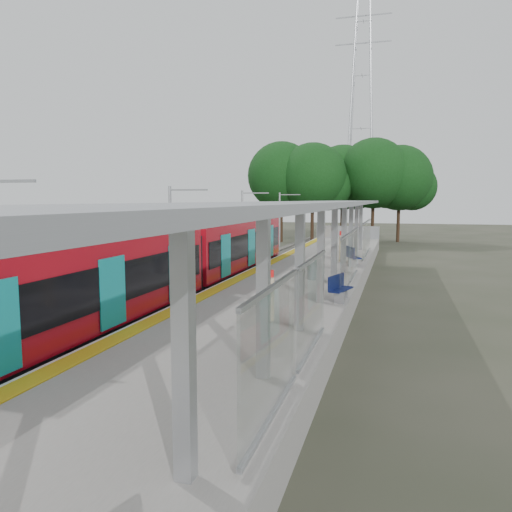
{
  "coord_description": "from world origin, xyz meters",
  "views": [
    {
      "loc": [
        4.63,
        -3.82,
        4.72
      ],
      "look_at": [
        -1.22,
        16.78,
        2.3
      ],
      "focal_mm": 35.0,
      "sensor_mm": 36.0,
      "label": 1
    }
  ],
  "objects_px": {
    "bench_mid": "(339,287)",
    "info_pillar_far": "(342,248)",
    "train": "(175,262)",
    "info_pillar_near": "(269,299)",
    "litter_bin": "(312,269)",
    "bench_far": "(352,256)"
  },
  "relations": [
    {
      "from": "info_pillar_near",
      "to": "info_pillar_far",
      "type": "bearing_deg",
      "value": 81.95
    },
    {
      "from": "bench_far",
      "to": "info_pillar_near",
      "type": "xyz_separation_m",
      "value": [
        -1.32,
        -13.96,
        0.12
      ]
    },
    {
      "from": "info_pillar_near",
      "to": "litter_bin",
      "type": "relative_size",
      "value": 1.67
    },
    {
      "from": "bench_mid",
      "to": "litter_bin",
      "type": "xyz_separation_m",
      "value": [
        -1.77,
        4.64,
        -0.04
      ]
    },
    {
      "from": "bench_far",
      "to": "info_pillar_near",
      "type": "height_order",
      "value": "info_pillar_near"
    },
    {
      "from": "info_pillar_far",
      "to": "bench_far",
      "type": "bearing_deg",
      "value": -51.19
    },
    {
      "from": "train",
      "to": "bench_mid",
      "type": "height_order",
      "value": "train"
    },
    {
      "from": "train",
      "to": "bench_mid",
      "type": "relative_size",
      "value": 18.68
    },
    {
      "from": "bench_mid",
      "to": "info_pillar_near",
      "type": "xyz_separation_m",
      "value": [
        -1.74,
        -3.65,
        0.17
      ]
    },
    {
      "from": "bench_far",
      "to": "info_pillar_far",
      "type": "relative_size",
      "value": 0.88
    },
    {
      "from": "train",
      "to": "info_pillar_far",
      "type": "relative_size",
      "value": 14.97
    },
    {
      "from": "info_pillar_far",
      "to": "info_pillar_near",
      "type": "bearing_deg",
      "value": -77.97
    },
    {
      "from": "train",
      "to": "bench_far",
      "type": "distance_m",
      "value": 11.41
    },
    {
      "from": "litter_bin",
      "to": "info_pillar_near",
      "type": "bearing_deg",
      "value": -89.82
    },
    {
      "from": "info_pillar_far",
      "to": "litter_bin",
      "type": "relative_size",
      "value": 1.95
    },
    {
      "from": "train",
      "to": "info_pillar_far",
      "type": "xyz_separation_m",
      "value": [
        5.97,
        10.81,
        -0.25
      ]
    },
    {
      "from": "bench_far",
      "to": "train",
      "type": "bearing_deg",
      "value": -147.8
    },
    {
      "from": "train",
      "to": "litter_bin",
      "type": "relative_size",
      "value": 29.21
    },
    {
      "from": "bench_mid",
      "to": "info_pillar_far",
      "type": "bearing_deg",
      "value": 111.24
    },
    {
      "from": "info_pillar_near",
      "to": "litter_bin",
      "type": "bearing_deg",
      "value": 84.34
    },
    {
      "from": "bench_mid",
      "to": "litter_bin",
      "type": "distance_m",
      "value": 4.96
    },
    {
      "from": "train",
      "to": "info_pillar_far",
      "type": "bearing_deg",
      "value": 61.1
    }
  ]
}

